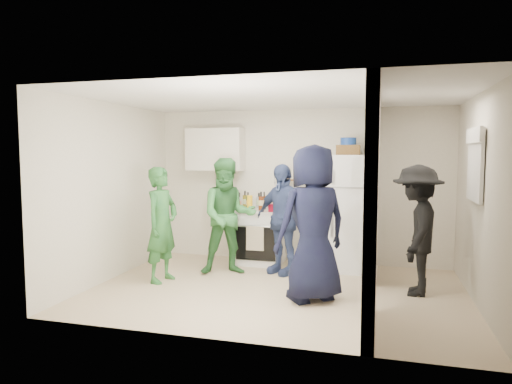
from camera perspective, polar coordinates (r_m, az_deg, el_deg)
floor at (r=6.11m, az=2.58°, el=-12.16°), size 4.80×4.80×0.00m
wall_back at (r=7.53m, az=5.44°, el=0.75°), size 4.80×0.00×4.80m
wall_front at (r=4.23m, az=-2.40°, el=-2.46°), size 4.80×0.00×4.80m
wall_left at (r=6.80m, az=-17.52°, el=0.10°), size 0.00×3.40×3.40m
wall_right at (r=5.84m, az=26.29°, el=-0.94°), size 0.00×3.40×3.40m
ceiling at (r=5.88m, az=2.67°, el=11.81°), size 4.80×4.80×0.00m
partition_pier_back at (r=6.82m, az=14.56°, el=0.19°), size 0.12×1.20×2.50m
partition_pier_front at (r=4.63m, az=14.23°, el=-1.97°), size 0.12×1.20×2.50m
partition_header at (r=5.72m, az=14.65°, el=9.84°), size 0.12×1.00×0.40m
stove at (r=7.43m, az=0.57°, el=-5.59°), size 0.74×0.61×0.88m
upper_cabinet at (r=7.70m, az=-5.12°, el=5.31°), size 0.95×0.34×0.70m
fridge at (r=7.11m, az=12.10°, el=-2.57°), size 0.73×0.71×1.76m
wicker_basket at (r=7.11m, az=11.45°, el=5.17°), size 0.35×0.25×0.15m
blue_bowl at (r=7.11m, az=11.47°, el=6.22°), size 0.24×0.24×0.11m
yellow_cup_stack_top at (r=6.94m, az=14.02°, el=5.55°), size 0.09×0.09×0.25m
wall_clock at (r=7.48m, az=5.82°, el=4.17°), size 0.22×0.02×0.22m
spice_shelf at (r=7.47m, az=5.39°, el=1.49°), size 0.35×0.08×0.03m
nook_window at (r=6.00m, az=25.88°, el=3.06°), size 0.03×0.70×0.80m
nook_window_frame at (r=6.00m, az=25.74°, el=3.06°), size 0.04×0.76×0.86m
nook_valance at (r=6.00m, az=25.63°, el=6.41°), size 0.04×0.82×0.18m
yellow_cup_stack_stove at (r=7.17m, az=-0.80°, el=-1.41°), size 0.09×0.09×0.25m
red_cup at (r=7.11m, az=1.89°, el=-1.99°), size 0.09×0.09×0.12m
person_green_left at (r=6.48m, az=-11.68°, el=-4.00°), size 0.48×0.64×1.60m
person_green_center at (r=6.75m, az=-3.48°, el=-3.05°), size 1.03×0.93×1.72m
person_denim at (r=6.77m, az=3.25°, el=-3.39°), size 1.03×0.82×1.63m
person_navy at (r=5.55m, az=7.09°, el=-3.90°), size 1.10×1.05×1.89m
person_nook at (r=6.11m, az=19.47°, el=-4.49°), size 0.74×1.13×1.65m
bottle_a at (r=7.52m, az=-1.39°, el=-0.96°), size 0.07×0.07×0.29m
bottle_b at (r=7.33m, az=-1.01°, el=-1.14°), size 0.06×0.06×0.28m
bottle_c at (r=7.49m, az=0.35°, el=-1.10°), size 0.08×0.08×0.26m
bottle_d at (r=7.27m, az=0.63°, el=-1.13°), size 0.08×0.08×0.30m
bottle_e at (r=7.50m, az=1.73°, el=-1.05°), size 0.07×0.07×0.27m
bottle_f at (r=7.34m, az=2.02°, el=-1.06°), size 0.07×0.07×0.30m
bottle_g at (r=7.44m, az=2.90°, el=-0.94°), size 0.07×0.07×0.32m
bottle_h at (r=7.31m, az=-2.10°, el=-1.17°), size 0.07×0.07×0.28m
bottle_i at (r=7.44m, az=1.02°, el=-1.06°), size 0.06×0.06×0.28m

